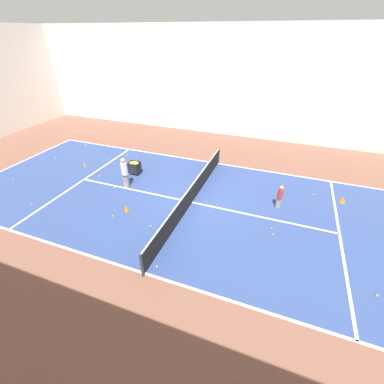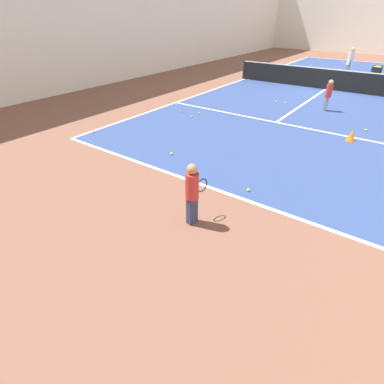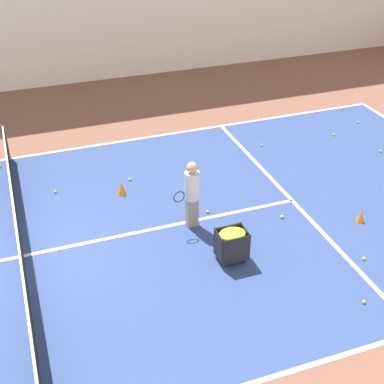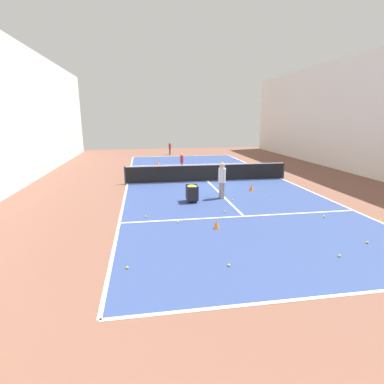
{
  "view_description": "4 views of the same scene",
  "coord_description": "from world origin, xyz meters",
  "px_view_note": "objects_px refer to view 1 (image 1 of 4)",
  "views": [
    {
      "loc": [
        -9.81,
        -3.69,
        7.18
      ],
      "look_at": [
        0.0,
        0.0,
        0.61
      ],
      "focal_mm": 24.0,
      "sensor_mm": 36.0,
      "label": 1
    },
    {
      "loc": [
        3.77,
        -17.1,
        3.54
      ],
      "look_at": [
        1.03,
        -13.32,
        0.69
      ],
      "focal_mm": 28.0,
      "sensor_mm": 36.0,
      "label": 2
    },
    {
      "loc": [
        9.81,
        0.39,
        7.35
      ],
      "look_at": [
        0.16,
        3.85,
        0.93
      ],
      "focal_mm": 50.0,
      "sensor_mm": 36.0,
      "label": 3
    },
    {
      "loc": [
        3.76,
        17.1,
        3.73
      ],
      "look_at": [
        1.64,
        4.22,
        0.45
      ],
      "focal_mm": 28.0,
      "sensor_mm": 36.0,
      "label": 4
    }
  ],
  "objects_px": {
    "tennis_net": "(192,193)",
    "child_midcourt": "(280,195)",
    "training_cone_1": "(126,208)",
    "coach_at_net": "(125,171)",
    "ball_cart": "(134,166)",
    "training_cone_0": "(85,164)"
  },
  "relations": [
    {
      "from": "child_midcourt",
      "to": "coach_at_net",
      "type": "bearing_deg",
      "value": 2.56
    },
    {
      "from": "tennis_net",
      "to": "child_midcourt",
      "type": "relative_size",
      "value": 8.0
    },
    {
      "from": "coach_at_net",
      "to": "ball_cart",
      "type": "distance_m",
      "value": 1.58
    },
    {
      "from": "child_midcourt",
      "to": "training_cone_0",
      "type": "bearing_deg",
      "value": -5.32
    },
    {
      "from": "child_midcourt",
      "to": "training_cone_0",
      "type": "height_order",
      "value": "child_midcourt"
    },
    {
      "from": "ball_cart",
      "to": "tennis_net",
      "type": "bearing_deg",
      "value": -111.24
    },
    {
      "from": "coach_at_net",
      "to": "ball_cart",
      "type": "xyz_separation_m",
      "value": [
        1.47,
        0.37,
        -0.43
      ]
    },
    {
      "from": "child_midcourt",
      "to": "training_cone_0",
      "type": "relative_size",
      "value": 4.06
    },
    {
      "from": "coach_at_net",
      "to": "child_midcourt",
      "type": "height_order",
      "value": "coach_at_net"
    },
    {
      "from": "ball_cart",
      "to": "training_cone_0",
      "type": "xyz_separation_m",
      "value": [
        -0.28,
        3.46,
        -0.39
      ]
    },
    {
      "from": "child_midcourt",
      "to": "training_cone_1",
      "type": "distance_m",
      "value": 7.21
    },
    {
      "from": "ball_cart",
      "to": "training_cone_1",
      "type": "distance_m",
      "value": 3.77
    },
    {
      "from": "training_cone_1",
      "to": "coach_at_net",
      "type": "bearing_deg",
      "value": 32.37
    },
    {
      "from": "coach_at_net",
      "to": "training_cone_0",
      "type": "relative_size",
      "value": 5.67
    },
    {
      "from": "tennis_net",
      "to": "training_cone_0",
      "type": "bearing_deg",
      "value": 79.99
    },
    {
      "from": "tennis_net",
      "to": "ball_cart",
      "type": "xyz_separation_m",
      "value": [
        1.64,
        4.22,
        0.02
      ]
    },
    {
      "from": "coach_at_net",
      "to": "ball_cart",
      "type": "relative_size",
      "value": 2.21
    },
    {
      "from": "coach_at_net",
      "to": "ball_cart",
      "type": "bearing_deg",
      "value": 96.87
    },
    {
      "from": "tennis_net",
      "to": "coach_at_net",
      "type": "relative_size",
      "value": 5.72
    },
    {
      "from": "training_cone_0",
      "to": "training_cone_1",
      "type": "distance_m",
      "value": 5.93
    },
    {
      "from": "tennis_net",
      "to": "coach_at_net",
      "type": "height_order",
      "value": "coach_at_net"
    },
    {
      "from": "coach_at_net",
      "to": "child_midcourt",
      "type": "xyz_separation_m",
      "value": [
        0.86,
        -7.84,
        -0.28
      ]
    }
  ]
}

